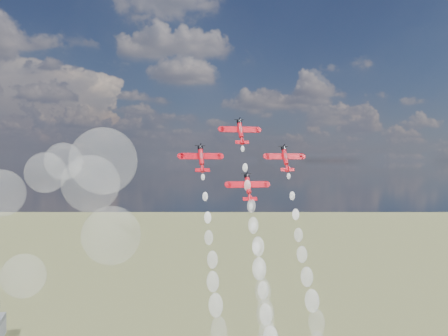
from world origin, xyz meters
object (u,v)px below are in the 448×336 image
at_px(plane_left, 201,158).
at_px(plane_slot, 248,187).
at_px(plane_lead, 241,131).
at_px(plane_right, 285,158).

height_order(plane_left, plane_slot, plane_left).
distance_m(plane_left, plane_slot, 15.42).
relative_size(plane_lead, plane_slot, 1.00).
relative_size(plane_left, plane_slot, 1.00).
bearing_deg(plane_left, plane_lead, 16.73).
bearing_deg(plane_right, plane_left, 180.00).
bearing_deg(plane_right, plane_lead, 163.27).
bearing_deg(plane_lead, plane_slot, -90.00).
relative_size(plane_lead, plane_left, 1.00).
xyz_separation_m(plane_left, plane_right, (25.27, 0.00, 0.00)).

